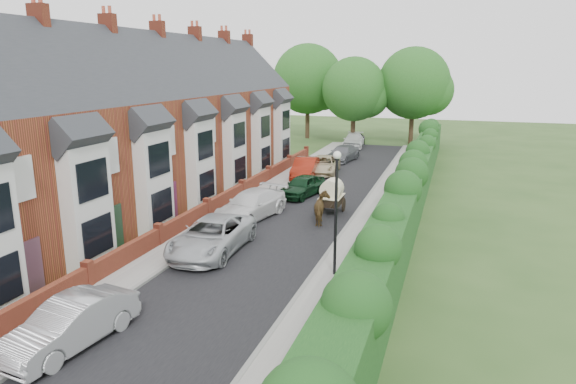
# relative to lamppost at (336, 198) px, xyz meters

# --- Properties ---
(ground) EXTENTS (140.00, 140.00, 0.00)m
(ground) POSITION_rel_lamppost_xyz_m (-3.40, -4.00, -3.30)
(ground) COLOR #2D4C1E
(ground) RESTS_ON ground
(road) EXTENTS (6.00, 58.00, 0.02)m
(road) POSITION_rel_lamppost_xyz_m (-3.90, 7.00, -3.29)
(road) COLOR black
(road) RESTS_ON ground
(pavement_hedge_side) EXTENTS (2.20, 58.00, 0.12)m
(pavement_hedge_side) POSITION_rel_lamppost_xyz_m (0.20, 7.00, -3.24)
(pavement_hedge_side) COLOR gray
(pavement_hedge_side) RESTS_ON ground
(pavement_house_side) EXTENTS (1.70, 58.00, 0.12)m
(pavement_house_side) POSITION_rel_lamppost_xyz_m (-7.75, 7.00, -3.24)
(pavement_house_side) COLOR gray
(pavement_house_side) RESTS_ON ground
(kerb_hedge_side) EXTENTS (0.18, 58.00, 0.13)m
(kerb_hedge_side) POSITION_rel_lamppost_xyz_m (-0.85, 7.00, -3.23)
(kerb_hedge_side) COLOR gray
(kerb_hedge_side) RESTS_ON ground
(kerb_house_side) EXTENTS (0.18, 58.00, 0.13)m
(kerb_house_side) POSITION_rel_lamppost_xyz_m (-6.95, 7.00, -3.23)
(kerb_house_side) COLOR gray
(kerb_house_side) RESTS_ON ground
(hedge) EXTENTS (2.10, 58.00, 2.85)m
(hedge) POSITION_rel_lamppost_xyz_m (2.00, 7.00, -1.70)
(hedge) COLOR #123915
(hedge) RESTS_ON ground
(terrace_row) EXTENTS (9.05, 40.50, 11.50)m
(terrace_row) POSITION_rel_lamppost_xyz_m (-14.27, 5.98, 1.18)
(terrace_row) COLOR #964826
(terrace_row) RESTS_ON ground
(garden_wall_row) EXTENTS (0.35, 40.35, 1.10)m
(garden_wall_row) POSITION_rel_lamppost_xyz_m (-8.75, 6.00, -2.84)
(garden_wall_row) COLOR maroon
(garden_wall_row) RESTS_ON ground
(lamppost) EXTENTS (0.32, 0.32, 5.16)m
(lamppost) POSITION_rel_lamppost_xyz_m (0.00, 0.00, 0.00)
(lamppost) COLOR black
(lamppost) RESTS_ON ground
(tree_far_left) EXTENTS (7.14, 6.80, 9.29)m
(tree_far_left) POSITION_rel_lamppost_xyz_m (-6.05, 36.08, 2.41)
(tree_far_left) COLOR #332316
(tree_far_left) RESTS_ON ground
(tree_far_right) EXTENTS (7.98, 7.60, 10.31)m
(tree_far_right) POSITION_rel_lamppost_xyz_m (-0.01, 38.08, 3.02)
(tree_far_right) COLOR #332316
(tree_far_right) RESTS_ON ground
(tree_far_back) EXTENTS (8.40, 8.00, 10.82)m
(tree_far_back) POSITION_rel_lamppost_xyz_m (-11.99, 39.08, 3.32)
(tree_far_back) COLOR #332316
(tree_far_back) RESTS_ON ground
(car_silver_a) EXTENTS (2.14, 4.63, 1.47)m
(car_silver_a) POSITION_rel_lamppost_xyz_m (-6.40, -7.66, -2.56)
(car_silver_a) COLOR #A5A5AA
(car_silver_a) RESTS_ON ground
(car_silver_b) EXTENTS (2.79, 5.72, 1.57)m
(car_silver_b) POSITION_rel_lamppost_xyz_m (-5.96, 1.00, -2.51)
(car_silver_b) COLOR #B5B8BC
(car_silver_b) RESTS_ON ground
(car_white) EXTENTS (3.17, 5.61, 1.53)m
(car_white) POSITION_rel_lamppost_xyz_m (-6.32, 6.60, -2.53)
(car_white) COLOR silver
(car_white) RESTS_ON ground
(car_green) EXTENTS (2.52, 4.38, 1.40)m
(car_green) POSITION_rel_lamppost_xyz_m (-5.01, 12.20, -2.60)
(car_green) COLOR black
(car_green) RESTS_ON ground
(car_red) EXTENTS (2.11, 4.81, 1.54)m
(car_red) POSITION_rel_lamppost_xyz_m (-6.40, 17.73, -2.53)
(car_red) COLOR maroon
(car_red) RESTS_ON ground
(car_beige) EXTENTS (2.78, 5.17, 1.38)m
(car_beige) POSITION_rel_lamppost_xyz_m (-5.55, 19.80, -2.61)
(car_beige) COLOR #C5B58E
(car_beige) RESTS_ON ground
(car_grey) EXTENTS (2.69, 4.96, 1.37)m
(car_grey) POSITION_rel_lamppost_xyz_m (-5.23, 25.59, -2.61)
(car_grey) COLOR #5C5E64
(car_grey) RESTS_ON ground
(car_black) EXTENTS (1.72, 4.17, 1.41)m
(car_black) POSITION_rel_lamppost_xyz_m (-5.86, 34.60, -2.59)
(car_black) COLOR black
(car_black) RESTS_ON ground
(horse) EXTENTS (1.41, 2.16, 1.68)m
(horse) POSITION_rel_lamppost_xyz_m (-2.27, 6.83, -2.46)
(horse) COLOR brown
(horse) RESTS_ON ground
(horse_cart) EXTENTS (1.27, 2.81, 2.03)m
(horse_cart) POSITION_rel_lamppost_xyz_m (-2.27, 8.97, -2.14)
(horse_cart) COLOR black
(horse_cart) RESTS_ON ground
(car_extra_far) EXTENTS (2.47, 5.06, 1.42)m
(car_extra_far) POSITION_rel_lamppost_xyz_m (-5.85, 33.69, -2.59)
(car_extra_far) COLOR white
(car_extra_far) RESTS_ON ground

